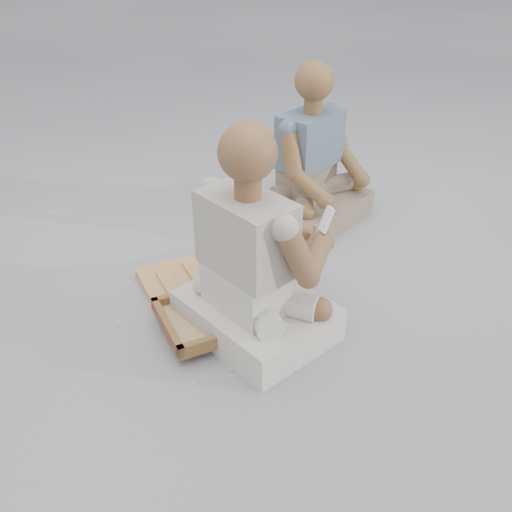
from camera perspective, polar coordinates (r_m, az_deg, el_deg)
ground at (r=2.48m, az=5.13°, el=-7.23°), size 60.00×60.00×0.00m
carved_panel at (r=2.75m, az=-4.29°, el=-2.27°), size 0.71×0.53×0.04m
tool_tray at (r=2.45m, az=-3.99°, el=-5.92°), size 0.51×0.44×0.06m
chisel_0 at (r=2.56m, az=-3.98°, el=-3.65°), size 0.11×0.20×0.02m
chisel_1 at (r=2.36m, az=-2.39°, el=-7.18°), size 0.06×0.22×0.02m
chisel_2 at (r=2.53m, az=-4.58°, el=-4.22°), size 0.08×0.22×0.02m
chisel_3 at (r=2.50m, az=0.25°, el=-4.65°), size 0.22×0.07×0.02m
chisel_4 at (r=2.54m, az=-3.14°, el=-4.06°), size 0.20×0.12×0.02m
chisel_5 at (r=2.46m, az=-2.19°, el=-5.18°), size 0.21×0.11×0.02m
chisel_6 at (r=2.45m, az=-1.61°, el=-5.36°), size 0.21×0.09×0.02m
chisel_7 at (r=2.48m, az=-1.81°, el=-4.88°), size 0.21×0.09×0.02m
wood_chip_0 at (r=2.66m, az=-9.21°, el=-4.37°), size 0.02×0.02×0.00m
wood_chip_1 at (r=2.66m, az=-7.53°, el=-4.28°), size 0.02×0.02×0.00m
wood_chip_2 at (r=2.64m, az=-10.44°, el=-4.82°), size 0.02×0.02×0.00m
wood_chip_3 at (r=2.50m, az=-0.30°, el=-6.59°), size 0.02×0.02×0.00m
wood_chip_4 at (r=2.63m, az=-8.88°, el=-4.88°), size 0.02×0.02×0.00m
wood_chip_5 at (r=2.35m, az=-0.90°, el=-9.57°), size 0.02×0.02×0.00m
wood_chip_6 at (r=2.57m, az=-13.59°, el=-6.51°), size 0.02×0.02×0.00m
wood_chip_7 at (r=2.79m, az=-3.18°, el=-2.15°), size 0.02×0.02×0.00m
wood_chip_8 at (r=2.28m, az=-2.54°, el=-11.28°), size 0.02×0.02×0.00m
wood_chip_9 at (r=2.42m, az=-1.67°, el=-8.24°), size 0.02×0.02×0.00m
wood_chip_10 at (r=2.33m, az=-2.47°, el=-10.23°), size 0.02×0.02×0.00m
wood_chip_11 at (r=2.24m, az=-6.25°, el=-12.54°), size 0.02×0.02×0.00m
wood_chip_12 at (r=2.62m, az=-6.02°, el=-4.76°), size 0.02×0.02×0.00m
wood_chip_13 at (r=2.44m, az=-5.35°, el=-7.89°), size 0.02×0.02×0.00m
wood_chip_14 at (r=2.52m, az=-0.73°, el=-6.23°), size 0.02×0.02×0.00m
craftsman at (r=2.28m, az=-0.07°, el=-1.25°), size 0.65×0.65×0.92m
companion at (r=3.20m, az=5.76°, el=8.49°), size 0.66×0.58×0.89m
mobile_phone at (r=2.39m, az=7.06°, el=3.65°), size 0.06×0.05×0.11m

